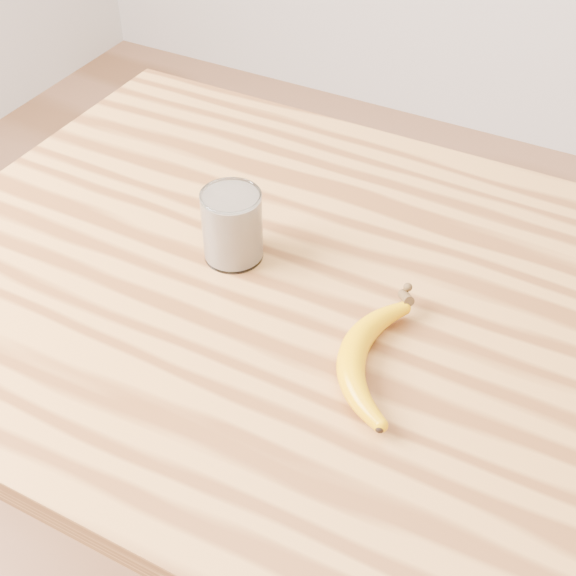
% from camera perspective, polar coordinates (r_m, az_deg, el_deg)
% --- Properties ---
extents(table, '(1.20, 0.80, 0.90)m').
position_cam_1_polar(table, '(1.09, 4.48, -6.35)').
color(table, '#B07738').
rests_on(table, ground).
extents(smoothie_glass, '(0.08, 0.08, 0.10)m').
position_cam_1_polar(smoothie_glass, '(1.04, -3.99, 4.44)').
color(smoothie_glass, white).
rests_on(smoothie_glass, table).
extents(banana, '(0.16, 0.29, 0.03)m').
position_cam_1_polar(banana, '(0.91, 4.54, -4.77)').
color(banana, '#E09D00').
rests_on(banana, table).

